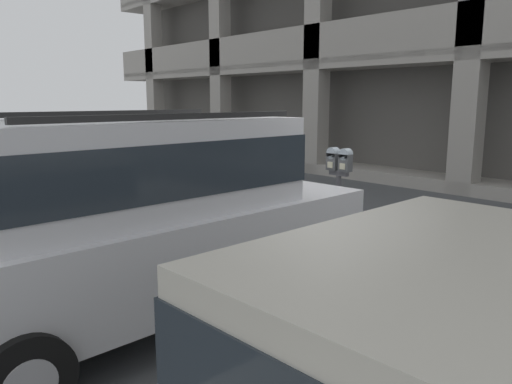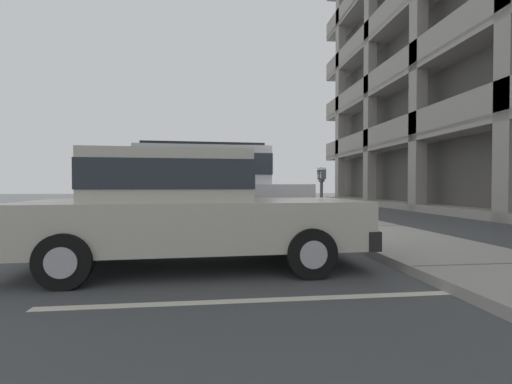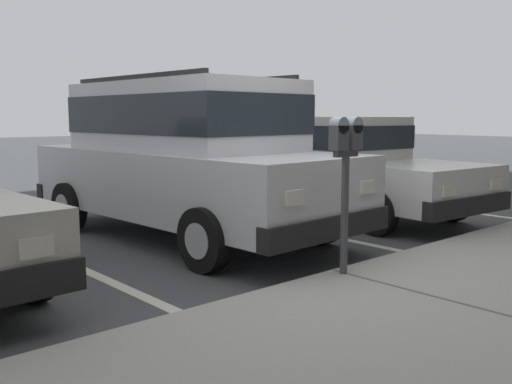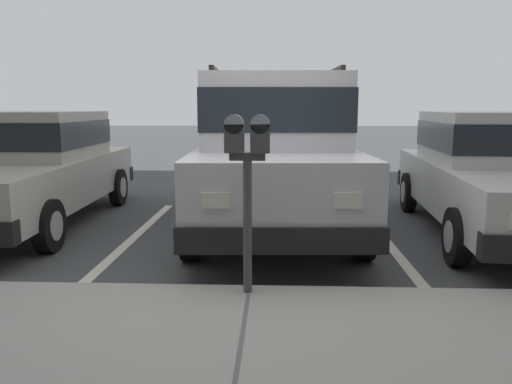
{
  "view_description": "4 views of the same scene",
  "coord_description": "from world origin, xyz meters",
  "px_view_note": "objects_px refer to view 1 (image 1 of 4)",
  "views": [
    {
      "loc": [
        4.05,
        -4.63,
        2.14
      ],
      "look_at": [
        0.13,
        -1.18,
        1.18
      ],
      "focal_mm": 35.0,
      "sensor_mm": 36.0,
      "label": 1
    },
    {
      "loc": [
        7.88,
        -2.16,
        1.1
      ],
      "look_at": [
        -0.37,
        -1.17,
        0.95
      ],
      "focal_mm": 24.0,
      "sensor_mm": 36.0,
      "label": 2
    },
    {
      "loc": [
        4.0,
        3.61,
        1.55
      ],
      "look_at": [
        0.07,
        -0.79,
        0.76
      ],
      "focal_mm": 40.0,
      "sensor_mm": 36.0,
      "label": 3
    },
    {
      "loc": [
        -0.22,
        4.2,
        1.6
      ],
      "look_at": [
        -0.02,
        -0.65,
        0.77
      ],
      "focal_mm": 35.0,
      "sensor_mm": 36.0,
      "label": 4
    }
  ],
  "objects_px": {
    "silver_suv": "(139,212)",
    "parking_meter_near": "(339,176)",
    "red_sedan": "(54,195)",
    "fire_hydrant": "(170,184)"
  },
  "relations": [
    {
      "from": "silver_suv",
      "to": "parking_meter_near",
      "type": "relative_size",
      "value": 3.41
    },
    {
      "from": "silver_suv",
      "to": "red_sedan",
      "type": "distance_m",
      "value": 2.86
    },
    {
      "from": "red_sedan",
      "to": "parking_meter_near",
      "type": "height_order",
      "value": "parking_meter_near"
    },
    {
      "from": "parking_meter_near",
      "to": "fire_hydrant",
      "type": "height_order",
      "value": "parking_meter_near"
    },
    {
      "from": "silver_suv",
      "to": "red_sedan",
      "type": "bearing_deg",
      "value": 173.58
    },
    {
      "from": "silver_suv",
      "to": "fire_hydrant",
      "type": "height_order",
      "value": "silver_suv"
    },
    {
      "from": "silver_suv",
      "to": "fire_hydrant",
      "type": "distance_m",
      "value": 5.41
    },
    {
      "from": "parking_meter_near",
      "to": "fire_hydrant",
      "type": "bearing_deg",
      "value": 176.3
    },
    {
      "from": "parking_meter_near",
      "to": "fire_hydrant",
      "type": "distance_m",
      "value": 4.66
    },
    {
      "from": "red_sedan",
      "to": "fire_hydrant",
      "type": "relative_size",
      "value": 6.57
    }
  ]
}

